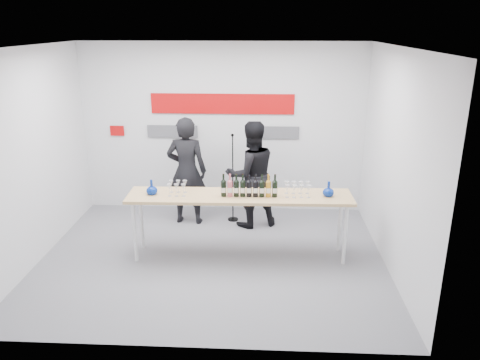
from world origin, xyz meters
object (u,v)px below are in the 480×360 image
object	(u,v)px
tasting_table	(240,200)
mic_stand	(233,195)
presenter_left	(187,171)
presenter_right	(251,175)

from	to	relation	value
tasting_table	mic_stand	distance (m)	1.39
tasting_table	presenter_left	distance (m)	1.54
presenter_left	presenter_right	size ratio (longest dim) A/B	1.02
presenter_left	presenter_right	distance (m)	1.09
presenter_left	mic_stand	xyz separation A→B (m)	(0.77, 0.11, -0.45)
tasting_table	presenter_right	xyz separation A→B (m)	(0.13, 1.14, 0.01)
presenter_left	mic_stand	distance (m)	0.89
presenter_right	mic_stand	distance (m)	0.56
presenter_right	presenter_left	bearing A→B (deg)	-24.30
tasting_table	presenter_left	bearing A→B (deg)	127.14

